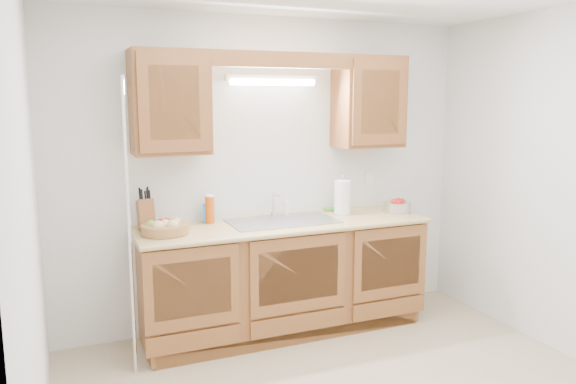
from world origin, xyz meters
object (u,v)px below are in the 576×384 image
paper_towel (342,198)px  fruit_basket (165,227)px  apple_bowl (397,206)px  knife_block (146,214)px

paper_towel → fruit_basket: bearing=-175.3°
fruit_basket → apple_bowl: bearing=0.3°
fruit_basket → knife_block: knife_block is taller
fruit_basket → apple_bowl: 1.96m
paper_towel → apple_bowl: bearing=-13.8°
knife_block → apple_bowl: 2.07m
apple_bowl → paper_towel: bearing=166.2°
fruit_basket → apple_bowl: size_ratio=1.43×
paper_towel → apple_bowl: size_ratio=1.10×
fruit_basket → knife_block: (-0.10, 0.19, 0.07)m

